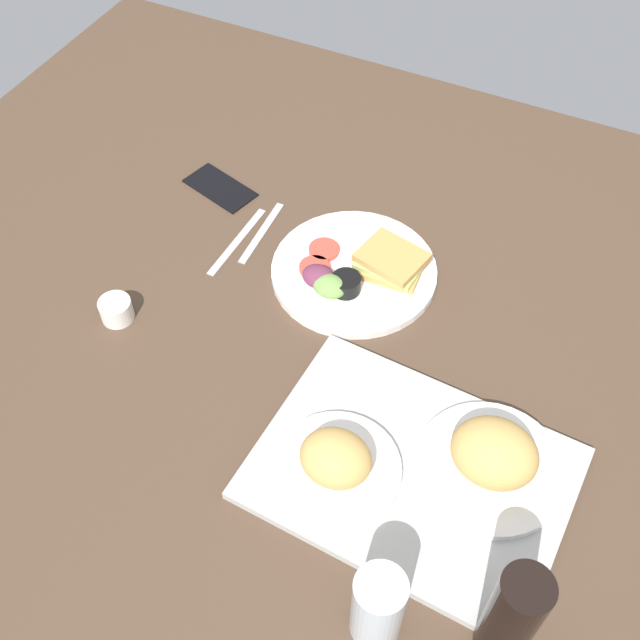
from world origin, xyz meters
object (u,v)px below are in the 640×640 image
bread_plate_far (336,463)px  soda_bottle (512,616)px  plate_with_salad (357,271)px  espresso_cup (116,310)px  bread_plate_near (492,458)px  drinking_glass (378,607)px  serving_tray (412,473)px  fork (262,232)px  knife (237,241)px  cell_phone (220,187)px

bread_plate_far → soda_bottle: (-28.74, 11.97, 5.13)cm
plate_with_salad → espresso_cup: bearing=38.5°
bread_plate_near → soda_bottle: bearing=111.7°
drinking_glass → serving_tray: bearing=-80.6°
soda_bottle → fork: 82.39cm
serving_tray → soda_bottle: 27.08cm
knife → cell_phone: 15.40cm
plate_with_salad → espresso_cup: (33.11, 26.33, 0.34)cm
drinking_glass → knife: bearing=-46.3°
bread_plate_far → espresso_cup: (46.69, -11.52, -2.75)cm
plate_with_salad → cell_phone: size_ratio=2.06×
bread_plate_far → fork: bread_plate_far is taller
cell_phone → espresso_cup: bearing=107.0°
serving_tray → cell_phone: size_ratio=3.13×
bread_plate_near → plate_with_salad: 43.74cm
bread_plate_far → fork: size_ratio=1.12×
bread_plate_near → drinking_glass: 27.77cm
drinking_glass → espresso_cup: (60.32, -28.47, -4.98)cm
serving_tray → soda_bottle: (-18.78, 17.27, 9.08)cm
plate_with_salad → drinking_glass: 61.41cm
bread_plate_near → bread_plate_far: 22.37cm
soda_bottle → knife: bearing=-36.2°
bread_plate_near → bread_plate_far: (19.97, 10.05, -0.72)cm
cell_phone → bread_plate_far: bearing=150.5°
drinking_glass → fork: bearing=-50.1°
serving_tray → soda_bottle: size_ratio=2.28×
fork → bread_plate_far: bearing=37.7°
cell_phone → drinking_glass: bearing=149.0°
serving_tray → knife: 56.45cm
serving_tray → bread_plate_near: (-10.01, -4.75, 4.67)cm
serving_tray → plate_with_salad: size_ratio=1.51×
plate_with_salad → espresso_cup: 42.30cm
bread_plate_near → plate_with_salad: size_ratio=0.74×
bread_plate_near → fork: bearing=-29.1°
bread_plate_near → espresso_cup: size_ratio=3.92×
soda_bottle → serving_tray: bearing=-42.6°
serving_tray → espresso_cup: 57.01cm
bread_plate_near → plate_with_salad: bearing=-39.6°
bread_plate_near → soda_bottle: size_ratio=1.11×
espresso_cup → serving_tray: bearing=173.7°
bread_plate_near → cell_phone: size_ratio=1.52×
serving_tray → espresso_cup: (56.65, -6.23, 1.20)cm
plate_with_salad → fork: (20.65, -2.41, -1.41)cm
bread_plate_far → fork: (34.24, -40.26, -4.50)cm
soda_bottle → drinking_glass: bearing=18.2°
serving_tray → fork: size_ratio=2.65×
drinking_glass → soda_bottle: bearing=-161.8°
fork → knife: size_ratio=0.89×
bread_plate_near → espresso_cup: bread_plate_near is taller
serving_tray → knife: size_ratio=2.37×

